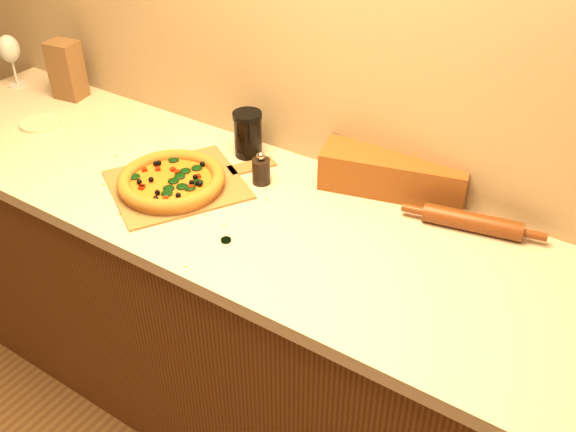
# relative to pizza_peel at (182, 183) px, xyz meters

# --- Properties ---
(cabinet) EXTENTS (2.80, 0.65, 0.86)m
(cabinet) POSITION_rel_pizza_peel_xyz_m (0.31, 0.02, -0.47)
(cabinet) COLOR #47220F
(cabinet) RESTS_ON ground
(countertop) EXTENTS (2.84, 0.68, 0.04)m
(countertop) POSITION_rel_pizza_peel_xyz_m (0.31, 0.02, -0.02)
(countertop) COLOR #C5B599
(countertop) RESTS_ON cabinet
(pizza_peel) EXTENTS (0.48, 0.54, 0.01)m
(pizza_peel) POSITION_rel_pizza_peel_xyz_m (0.00, 0.00, 0.00)
(pizza_peel) COLOR brown
(pizza_peel) RESTS_ON countertop
(pizza) EXTENTS (0.32, 0.32, 0.05)m
(pizza) POSITION_rel_pizza_peel_xyz_m (-0.01, -0.03, 0.02)
(pizza) COLOR #C97632
(pizza) RESTS_ON pizza_peel
(bottle_cap) EXTENTS (0.04, 0.04, 0.01)m
(bottle_cap) POSITION_rel_pizza_peel_xyz_m (0.28, -0.15, -0.00)
(bottle_cap) COLOR black
(bottle_cap) RESTS_ON countertop
(pepper_grinder) EXTENTS (0.06, 0.06, 0.10)m
(pepper_grinder) POSITION_rel_pizza_peel_xyz_m (0.19, 0.14, 0.04)
(pepper_grinder) COLOR black
(pepper_grinder) RESTS_ON countertop
(rolling_pin) EXTENTS (0.38, 0.11, 0.05)m
(rolling_pin) POSITION_rel_pizza_peel_xyz_m (0.81, 0.26, 0.02)
(rolling_pin) COLOR #542B0E
(rolling_pin) RESTS_ON countertop
(bread_bag) EXTENTS (0.44, 0.24, 0.12)m
(bread_bag) POSITION_rel_pizza_peel_xyz_m (0.54, 0.32, 0.05)
(bread_bag) COLOR brown
(bread_bag) RESTS_ON countertop
(wine_glass) EXTENTS (0.08, 0.08, 0.20)m
(wine_glass) POSITION_rel_pizza_peel_xyz_m (-1.01, 0.19, 0.14)
(wine_glass) COLOR silver
(wine_glass) RESTS_ON countertop
(paper_bag) EXTENTS (0.12, 0.10, 0.21)m
(paper_bag) POSITION_rel_pizza_peel_xyz_m (-0.75, 0.24, 0.10)
(paper_bag) COLOR brown
(paper_bag) RESTS_ON countertop
(dark_jar) EXTENTS (0.09, 0.09, 0.15)m
(dark_jar) POSITION_rel_pizza_peel_xyz_m (0.06, 0.26, 0.07)
(dark_jar) COLOR black
(dark_jar) RESTS_ON countertop
(side_plate) EXTENTS (0.15, 0.15, 0.01)m
(side_plate) POSITION_rel_pizza_peel_xyz_m (-0.67, 0.02, 0.00)
(side_plate) COLOR beige
(side_plate) RESTS_ON countertop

